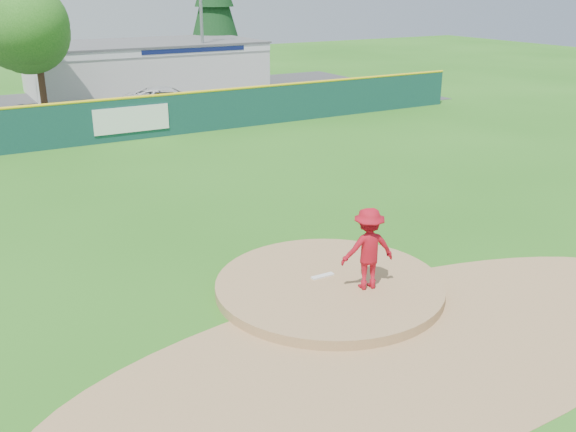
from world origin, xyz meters
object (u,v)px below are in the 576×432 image
light_pole_right (201,8)px  pitcher (368,249)px  deciduous_tree (35,34)px  conifer_tree (214,4)px  van (168,99)px  pool_building_grp (146,67)px

light_pole_right → pitcher: bearing=-105.8°
deciduous_tree → light_pole_right: light_pole_right is taller
deciduous_tree → conifer_tree: (15.00, 11.00, 0.99)m
pitcher → conifer_tree: bearing=-94.8°
deciduous_tree → conifer_tree: size_ratio=0.77×
light_pole_right → conifer_tree: bearing=60.3°
pitcher → deciduous_tree: (-2.60, 25.69, 3.32)m
van → light_pole_right: size_ratio=0.50×
pitcher → pool_building_grp: size_ratio=0.13×
pitcher → van: (4.05, 24.66, -0.51)m
van → pool_building_grp: 8.19m
deciduous_tree → conifer_tree: 18.63m
pitcher → pool_building_grp: pool_building_grp is taller
pitcher → van: bearing=-85.5°
conifer_tree → light_pole_right: size_ratio=0.95×
pool_building_grp → deciduous_tree: (-8.00, -6.99, 2.89)m
pool_building_grp → pitcher: bearing=-99.4°
pool_building_grp → conifer_tree: size_ratio=1.60×
van → deciduous_tree: deciduous_tree is taller
van → pool_building_grp: bearing=8.0°
pitcher → van: size_ratio=0.39×
pool_building_grp → light_pole_right: size_ratio=1.52×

